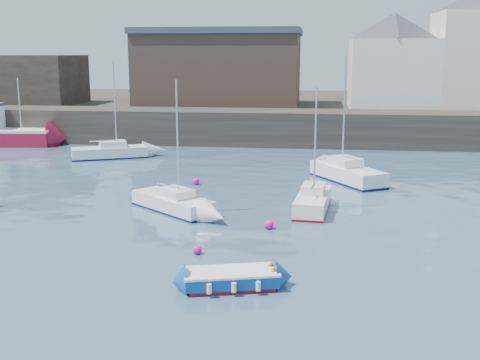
# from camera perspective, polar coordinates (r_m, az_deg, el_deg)

# --- Properties ---
(water) EXTENTS (220.00, 220.00, 0.00)m
(water) POSITION_cam_1_polar(r_m,az_deg,el_deg) (20.39, -4.32, -11.09)
(water) COLOR #2D4760
(water) RESTS_ON ground
(quay_wall) EXTENTS (90.00, 5.00, 3.00)m
(quay_wall) POSITION_cam_1_polar(r_m,az_deg,el_deg) (53.90, 3.08, 5.00)
(quay_wall) COLOR #28231E
(quay_wall) RESTS_ON ground
(land_strip) EXTENTS (90.00, 32.00, 2.80)m
(land_strip) POSITION_cam_1_polar(r_m,az_deg,el_deg) (71.78, 4.14, 6.63)
(land_strip) COLOR #28231E
(land_strip) RESTS_ON ground
(bldg_east_d) EXTENTS (11.14, 11.14, 8.95)m
(bldg_east_d) POSITION_cam_1_polar(r_m,az_deg,el_deg) (60.31, 14.29, 10.98)
(bldg_east_d) COLOR white
(bldg_east_d) RESTS_ON land_strip
(warehouse) EXTENTS (16.40, 10.40, 7.60)m
(warehouse) POSITION_cam_1_polar(r_m,az_deg,el_deg) (62.18, -1.93, 10.66)
(warehouse) COLOR #3D2D26
(warehouse) RESTS_ON land_strip
(bldg_west) EXTENTS (14.00, 8.00, 5.00)m
(bldg_west) POSITION_cam_1_polar(r_m,az_deg,el_deg) (68.31, -20.84, 8.91)
(bldg_west) COLOR #353028
(bldg_west) RESTS_ON land_strip
(blue_dinghy) EXTENTS (3.53, 2.21, 0.62)m
(blue_dinghy) POSITION_cam_1_polar(r_m,az_deg,el_deg) (21.03, -0.86, -9.30)
(blue_dinghy) COLOR maroon
(blue_dinghy) RESTS_ON ground
(fishing_boat) EXTENTS (9.18, 4.20, 5.89)m
(fishing_boat) POSITION_cam_1_polar(r_m,az_deg,el_deg) (57.48, -21.83, 4.24)
(fishing_boat) COLOR maroon
(fishing_boat) RESTS_ON ground
(sailboat_b) EXTENTS (5.05, 4.63, 6.69)m
(sailboat_b) POSITION_cam_1_polar(r_m,az_deg,el_deg) (31.19, -6.36, -2.12)
(sailboat_b) COLOR white
(sailboat_b) RESTS_ON ground
(sailboat_c) EXTENTS (2.00, 4.92, 6.31)m
(sailboat_c) POSITION_cam_1_polar(r_m,az_deg,el_deg) (31.30, 6.93, -2.00)
(sailboat_c) COLOR white
(sailboat_c) RESTS_ON ground
(sailboat_f) EXTENTS (4.79, 6.11, 7.80)m
(sailboat_f) POSITION_cam_1_polar(r_m,az_deg,el_deg) (38.67, 10.11, 0.67)
(sailboat_f) COLOR white
(sailboat_f) RESTS_ON ground
(sailboat_h) EXTENTS (5.97, 4.09, 7.38)m
(sailboat_h) POSITION_cam_1_polar(r_m,az_deg,el_deg) (47.73, -12.23, 2.62)
(sailboat_h) COLOR white
(sailboat_h) RESTS_ON ground
(buoy_near) EXTENTS (0.39, 0.39, 0.39)m
(buoy_near) POSITION_cam_1_polar(r_m,az_deg,el_deg) (24.59, -4.07, -7.00)
(buoy_near) COLOR #E1188B
(buoy_near) RESTS_ON ground
(buoy_mid) EXTENTS (0.44, 0.44, 0.44)m
(buoy_mid) POSITION_cam_1_polar(r_m,az_deg,el_deg) (27.95, 2.75, -4.64)
(buoy_mid) COLOR #E1188B
(buoy_mid) RESTS_ON ground
(buoy_far) EXTENTS (0.43, 0.43, 0.43)m
(buoy_far) POSITION_cam_1_polar(r_m,az_deg,el_deg) (37.37, -4.20, -0.42)
(buoy_far) COLOR #E1188B
(buoy_far) RESTS_ON ground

